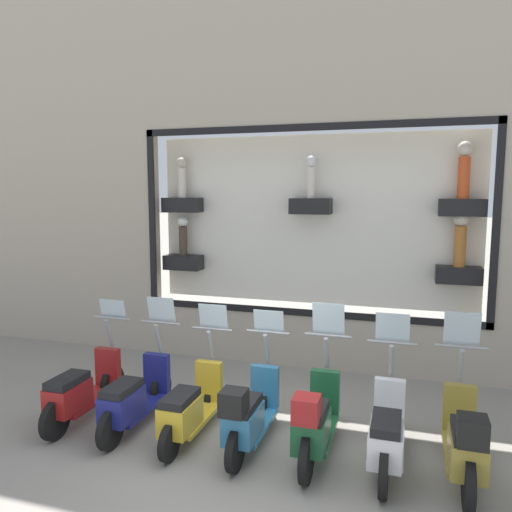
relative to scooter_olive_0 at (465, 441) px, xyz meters
name	(u,v)px	position (x,y,z in m)	size (l,w,h in m)	color
ground_plane	(245,467)	(-0.39, 2.36, -0.49)	(120.00, 120.00, 0.00)	gray
building_facade	(310,139)	(3.21, 2.36, 3.56)	(1.20, 36.00, 7.94)	#ADA08E
scooter_olive_0	(465,441)	(0.00, 0.00, 0.00)	(1.81, 0.61, 1.71)	black
scooter_white_1	(387,433)	(0.05, 0.81, -0.06)	(1.80, 0.60, 1.63)	black
scooter_green_2	(315,420)	(0.00, 1.63, 0.00)	(1.81, 0.60, 1.71)	black
scooter_teal_3	(249,413)	(-0.01, 2.44, -0.02)	(1.80, 0.61, 1.55)	black
scooter_yellow_4	(190,407)	(0.05, 3.25, -0.07)	(1.79, 0.60, 1.58)	black
scooter_navy_5	(134,398)	(0.05, 4.06, -0.06)	(1.80, 0.61, 1.63)	black
scooter_red_6	(81,391)	(0.05, 4.88, -0.06)	(1.80, 0.61, 1.54)	black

